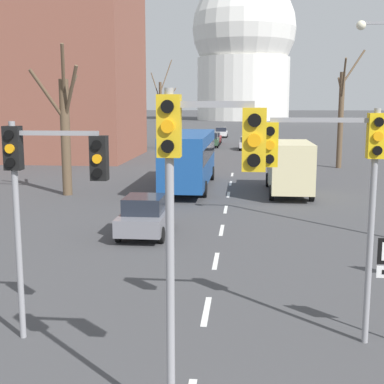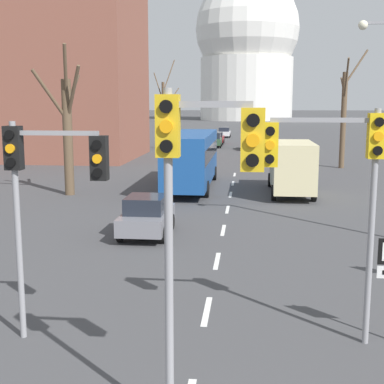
{
  "view_description": "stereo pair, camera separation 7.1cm",
  "coord_description": "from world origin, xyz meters",
  "views": [
    {
      "loc": [
        0.94,
        -5.06,
        5.35
      ],
      "look_at": [
        -0.19,
        6.29,
        3.44
      ],
      "focal_mm": 50.0,
      "sensor_mm": 36.0,
      "label": 1
    },
    {
      "loc": [
        1.01,
        -5.06,
        5.35
      ],
      "look_at": [
        -0.19,
        6.29,
        3.44
      ],
      "focal_mm": 50.0,
      "sensor_mm": 36.0,
      "label": 2
    }
  ],
  "objects": [
    {
      "name": "sedan_near_left",
      "position": [
        1.12,
        57.22,
        0.78
      ],
      "size": [
        1.76,
        4.48,
        1.52
      ],
      "color": "#B7B7BC",
      "rests_on": "ground_plane"
    },
    {
      "name": "lane_stripe_3",
      "position": [
        0.0,
        17.11,
        0.0
      ],
      "size": [
        0.16,
        2.0,
        0.01
      ],
      "primitive_type": "cube",
      "color": "silver",
      "rests_on": "ground_plane"
    },
    {
      "name": "sedan_distant_centre",
      "position": [
        -3.13,
        60.23,
        0.89
      ],
      "size": [
        1.75,
        4.36,
        1.79
      ],
      "color": "#2D4C33",
      "rests_on": "ground_plane"
    },
    {
      "name": "lane_stripe_2",
      "position": [
        0.0,
        12.61,
        0.0
      ],
      "size": [
        0.16,
        2.0,
        0.01
      ],
      "primitive_type": "cube",
      "color": "silver",
      "rests_on": "ground_plane"
    },
    {
      "name": "traffic_signal_near_right",
      "position": [
        2.93,
        6.62,
        3.99
      ],
      "size": [
        2.6,
        0.34,
        5.24
      ],
      "color": "gray",
      "rests_on": "ground_plane"
    },
    {
      "name": "lane_stripe_4",
      "position": [
        0.0,
        21.61,
        0.0
      ],
      "size": [
        0.16,
        2.0,
        0.01
      ],
      "primitive_type": "cube",
      "color": "silver",
      "rests_on": "ground_plane"
    },
    {
      "name": "sedan_far_left",
      "position": [
        -2.85,
        79.51,
        0.79
      ],
      "size": [
        1.98,
        4.2,
        1.58
      ],
      "color": "silver",
      "rests_on": "ground_plane"
    },
    {
      "name": "lane_stripe_7",
      "position": [
        0.0,
        35.11,
        0.0
      ],
      "size": [
        0.16,
        2.0,
        0.01
      ],
      "primitive_type": "cube",
      "color": "silver",
      "rests_on": "ground_plane"
    },
    {
      "name": "bare_tree_left_far",
      "position": [
        -8.94,
        57.43,
        4.4
      ],
      "size": [
        3.02,
        2.3,
        10.37
      ],
      "color": "brown",
      "rests_on": "ground_plane"
    },
    {
      "name": "capitol_dome",
      "position": [
        0.0,
        167.58,
        22.14
      ],
      "size": [
        32.18,
        32.18,
        45.46
      ],
      "color": "silver",
      "rests_on": "ground_plane"
    },
    {
      "name": "bare_tree_left_near",
      "position": [
        -9.42,
        25.01,
        3.86
      ],
      "size": [
        2.8,
        2.32,
        8.57
      ],
      "color": "brown",
      "rests_on": "ground_plane"
    },
    {
      "name": "traffic_signal_near_left",
      "position": [
        -3.43,
        6.11,
        3.76
      ],
      "size": [
        2.27,
        0.34,
        4.96
      ],
      "color": "gray",
      "rests_on": "ground_plane"
    },
    {
      "name": "lane_stripe_6",
      "position": [
        0.0,
        30.61,
        0.0
      ],
      "size": [
        0.16,
        2.0,
        0.01
      ],
      "primitive_type": "cube",
      "color": "silver",
      "rests_on": "ground_plane"
    },
    {
      "name": "traffic_signal_centre_tall",
      "position": [
        0.2,
        3.12,
        4.22
      ],
      "size": [
        1.66,
        0.34,
        5.58
      ],
      "color": "gray",
      "rests_on": "ground_plane"
    },
    {
      "name": "apartment_block_left",
      "position": [
        -18.92,
        46.47,
        11.4
      ],
      "size": [
        18.0,
        14.0,
        22.8
      ],
      "primitive_type": "cube",
      "color": "brown",
      "rests_on": "ground_plane"
    },
    {
      "name": "bare_tree_right_near",
      "position": [
        8.77,
        40.28,
        4.39
      ],
      "size": [
        2.19,
        4.51,
        9.68
      ],
      "color": "brown",
      "rests_on": "ground_plane"
    },
    {
      "name": "sedan_mid_centre",
      "position": [
        -3.06,
        15.87,
        0.82
      ],
      "size": [
        1.87,
        3.82,
        1.65
      ],
      "color": "slate",
      "rests_on": "ground_plane"
    },
    {
      "name": "delivery_truck",
      "position": [
        3.53,
        26.65,
        1.7
      ],
      "size": [
        2.44,
        7.2,
        3.14
      ],
      "color": "#333842",
      "rests_on": "ground_plane"
    },
    {
      "name": "sedan_far_right",
      "position": [
        3.54,
        63.03,
        0.83
      ],
      "size": [
        1.9,
        3.98,
        1.63
      ],
      "color": "black",
      "rests_on": "ground_plane"
    },
    {
      "name": "lane_stripe_1",
      "position": [
        0.0,
        8.11,
        0.0
      ],
      "size": [
        0.16,
        2.0,
        0.01
      ],
      "primitive_type": "cube",
      "color": "silver",
      "rests_on": "ground_plane"
    },
    {
      "name": "sedan_near_right",
      "position": [
        -3.16,
        65.73,
        0.79
      ],
      "size": [
        1.84,
        4.42,
        1.53
      ],
      "color": "maroon",
      "rests_on": "ground_plane"
    },
    {
      "name": "city_bus",
      "position": [
        -2.54,
        28.28,
        2.05
      ],
      "size": [
        2.66,
        10.8,
        3.48
      ],
      "color": "#19478C",
      "rests_on": "ground_plane"
    },
    {
      "name": "lane_stripe_5",
      "position": [
        0.0,
        26.11,
        0.0
      ],
      "size": [
        0.16,
        2.0,
        0.01
      ],
      "primitive_type": "cube",
      "color": "silver",
      "rests_on": "ground_plane"
    }
  ]
}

